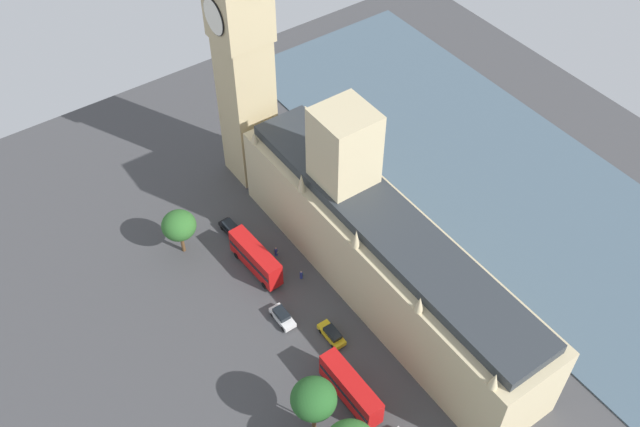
{
  "coord_description": "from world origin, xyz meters",
  "views": [
    {
      "loc": [
        43.02,
        47.94,
        85.29
      ],
      "look_at": [
        1.0,
        -11.67,
        8.04
      ],
      "focal_mm": 40.31,
      "sensor_mm": 36.0,
      "label": 1
    }
  ],
  "objects_px": {
    "car_black_midblock": "(231,229)",
    "car_white_opposite_hall": "(282,316)",
    "parliament_building": "(379,247)",
    "double_decker_bus_far_end": "(351,389)",
    "plane_tree_slot_10": "(179,226)",
    "plane_tree_slot_11": "(314,399)",
    "car_yellow_cab_kerbside": "(332,334)",
    "pedestrian_corner": "(276,252)",
    "street_lamp_slot_12": "(302,400)",
    "clock_tower": "(241,38)",
    "pedestrian_trailing": "(301,275)",
    "double_decker_bus_near_tower": "(256,258)"
  },
  "relations": [
    {
      "from": "plane_tree_slot_10",
      "to": "plane_tree_slot_11",
      "type": "relative_size",
      "value": 0.82
    },
    {
      "from": "double_decker_bus_near_tower",
      "to": "car_yellow_cab_kerbside",
      "type": "distance_m",
      "value": 16.93
    },
    {
      "from": "pedestrian_corner",
      "to": "car_yellow_cab_kerbside",
      "type": "bearing_deg",
      "value": 63.02
    },
    {
      "from": "pedestrian_corner",
      "to": "car_white_opposite_hall",
      "type": "bearing_deg",
      "value": 40.57
    },
    {
      "from": "double_decker_bus_far_end",
      "to": "street_lamp_slot_12",
      "type": "xyz_separation_m",
      "value": [
        6.59,
        -1.46,
        1.72
      ]
    },
    {
      "from": "pedestrian_trailing",
      "to": "plane_tree_slot_10",
      "type": "bearing_deg",
      "value": -146.52
    },
    {
      "from": "pedestrian_trailing",
      "to": "pedestrian_corner",
      "type": "relative_size",
      "value": 0.94
    },
    {
      "from": "pedestrian_trailing",
      "to": "car_white_opposite_hall",
      "type": "bearing_deg",
      "value": -58.54
    },
    {
      "from": "pedestrian_corner",
      "to": "plane_tree_slot_10",
      "type": "bearing_deg",
      "value": -59.69
    },
    {
      "from": "car_black_midblock",
      "to": "plane_tree_slot_11",
      "type": "height_order",
      "value": "plane_tree_slot_11"
    },
    {
      "from": "double_decker_bus_far_end",
      "to": "pedestrian_trailing",
      "type": "height_order",
      "value": "double_decker_bus_far_end"
    },
    {
      "from": "clock_tower",
      "to": "pedestrian_trailing",
      "type": "height_order",
      "value": "clock_tower"
    },
    {
      "from": "double_decker_bus_far_end",
      "to": "car_black_midblock",
      "type": "bearing_deg",
      "value": 85.88
    },
    {
      "from": "double_decker_bus_near_tower",
      "to": "clock_tower",
      "type": "bearing_deg",
      "value": -123.26
    },
    {
      "from": "car_black_midblock",
      "to": "car_white_opposite_hall",
      "type": "distance_m",
      "value": 19.01
    },
    {
      "from": "clock_tower",
      "to": "plane_tree_slot_11",
      "type": "bearing_deg",
      "value": 67.54
    },
    {
      "from": "car_yellow_cab_kerbside",
      "to": "street_lamp_slot_12",
      "type": "height_order",
      "value": "street_lamp_slot_12"
    },
    {
      "from": "double_decker_bus_far_end",
      "to": "pedestrian_corner",
      "type": "height_order",
      "value": "double_decker_bus_far_end"
    },
    {
      "from": "plane_tree_slot_11",
      "to": "car_white_opposite_hall",
      "type": "bearing_deg",
      "value": -109.54
    },
    {
      "from": "car_black_midblock",
      "to": "car_white_opposite_hall",
      "type": "bearing_deg",
      "value": 78.3
    },
    {
      "from": "car_black_midblock",
      "to": "pedestrian_trailing",
      "type": "relative_size",
      "value": 3.05
    },
    {
      "from": "double_decker_bus_far_end",
      "to": "pedestrian_trailing",
      "type": "relative_size",
      "value": 6.63
    },
    {
      "from": "plane_tree_slot_10",
      "to": "plane_tree_slot_11",
      "type": "distance_m",
      "value": 36.06
    },
    {
      "from": "pedestrian_trailing",
      "to": "street_lamp_slot_12",
      "type": "distance_m",
      "value": 23.04
    },
    {
      "from": "parliament_building",
      "to": "car_yellow_cab_kerbside",
      "type": "xyz_separation_m",
      "value": [
        11.13,
        4.13,
        -7.24
      ]
    },
    {
      "from": "car_yellow_cab_kerbside",
      "to": "double_decker_bus_near_tower",
      "type": "bearing_deg",
      "value": 97.27
    },
    {
      "from": "clock_tower",
      "to": "car_yellow_cab_kerbside",
      "type": "distance_m",
      "value": 45.06
    },
    {
      "from": "plane_tree_slot_10",
      "to": "street_lamp_slot_12",
      "type": "distance_m",
      "value": 34.02
    },
    {
      "from": "double_decker_bus_far_end",
      "to": "car_yellow_cab_kerbside",
      "type": "bearing_deg",
      "value": 68.05
    },
    {
      "from": "car_black_midblock",
      "to": "double_decker_bus_near_tower",
      "type": "distance_m",
      "value": 8.84
    },
    {
      "from": "plane_tree_slot_11",
      "to": "clock_tower",
      "type": "bearing_deg",
      "value": -112.46
    },
    {
      "from": "pedestrian_corner",
      "to": "double_decker_bus_far_end",
      "type": "bearing_deg",
      "value": 57.57
    },
    {
      "from": "double_decker_bus_near_tower",
      "to": "plane_tree_slot_10",
      "type": "xyz_separation_m",
      "value": [
        7.34,
        -9.66,
        3.1
      ]
    },
    {
      "from": "car_yellow_cab_kerbside",
      "to": "plane_tree_slot_11",
      "type": "relative_size",
      "value": 0.49
    },
    {
      "from": "street_lamp_slot_12",
      "to": "plane_tree_slot_10",
      "type": "bearing_deg",
      "value": -91.29
    },
    {
      "from": "double_decker_bus_far_end",
      "to": "car_white_opposite_hall",
      "type": "bearing_deg",
      "value": 91.12
    },
    {
      "from": "car_yellow_cab_kerbside",
      "to": "plane_tree_slot_10",
      "type": "xyz_separation_m",
      "value": [
        9.38,
        -26.37,
        4.84
      ]
    },
    {
      "from": "street_lamp_slot_12",
      "to": "double_decker_bus_near_tower",
      "type": "bearing_deg",
      "value": -108.43
    },
    {
      "from": "clock_tower",
      "to": "street_lamp_slot_12",
      "type": "xyz_separation_m",
      "value": [
        19.31,
        43.71,
        -21.89
      ]
    },
    {
      "from": "parliament_building",
      "to": "double_decker_bus_far_end",
      "type": "bearing_deg",
      "value": 41.96
    },
    {
      "from": "car_yellow_cab_kerbside",
      "to": "street_lamp_slot_12",
      "type": "distance_m",
      "value": 13.14
    },
    {
      "from": "car_white_opposite_hall",
      "to": "car_yellow_cab_kerbside",
      "type": "xyz_separation_m",
      "value": [
        -4.01,
        6.53,
        -0.0
      ]
    },
    {
      "from": "clock_tower",
      "to": "plane_tree_slot_10",
      "type": "xyz_separation_m",
      "value": [
        18.54,
        9.73,
        -20.52
      ]
    },
    {
      "from": "plane_tree_slot_10",
      "to": "pedestrian_trailing",
      "type": "bearing_deg",
      "value": 128.27
    },
    {
      "from": "car_black_midblock",
      "to": "car_yellow_cab_kerbside",
      "type": "distance_m",
      "value": 25.4
    },
    {
      "from": "plane_tree_slot_11",
      "to": "pedestrian_trailing",
      "type": "bearing_deg",
      "value": -120.33
    },
    {
      "from": "car_yellow_cab_kerbside",
      "to": "plane_tree_slot_11",
      "type": "height_order",
      "value": "plane_tree_slot_11"
    },
    {
      "from": "car_black_midblock",
      "to": "double_decker_bus_near_tower",
      "type": "height_order",
      "value": "double_decker_bus_near_tower"
    },
    {
      "from": "clock_tower",
      "to": "street_lamp_slot_12",
      "type": "bearing_deg",
      "value": 66.17
    },
    {
      "from": "clock_tower",
      "to": "car_yellow_cab_kerbside",
      "type": "relative_size",
      "value": 10.73
    }
  ]
}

